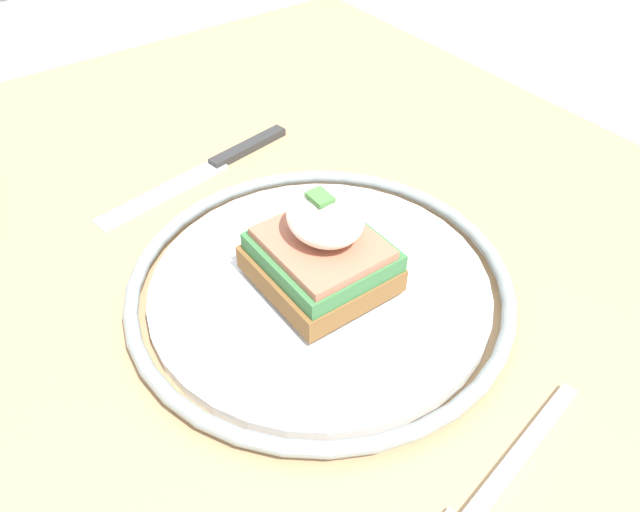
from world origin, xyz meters
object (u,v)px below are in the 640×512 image
(plate, at_px, (320,285))
(knife, at_px, (213,166))
(sandwich, at_px, (322,249))
(fork, at_px, (497,484))

(plate, relative_size, knife, 1.35)
(sandwich, relative_size, knife, 0.44)
(plate, xyz_separation_m, sandwich, (-0.00, -0.00, 0.03))
(sandwich, height_order, fork, sandwich)
(plate, xyz_separation_m, fork, (-0.17, 0.01, -0.01))
(fork, relative_size, knife, 0.74)
(plate, distance_m, sandwich, 0.03)
(sandwich, bearing_deg, plate, 61.22)
(plate, distance_m, knife, 0.18)
(fork, bearing_deg, plate, -2.88)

